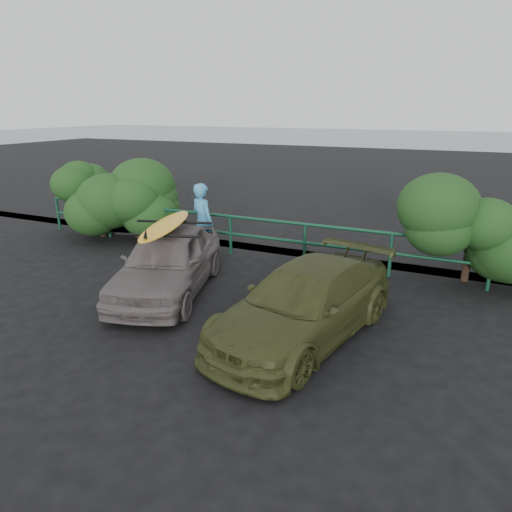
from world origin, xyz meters
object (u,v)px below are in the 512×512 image
at_px(guardrail, 266,239).
at_px(sedan, 168,261).
at_px(man, 203,223).
at_px(olive_vehicle, 305,303).
at_px(surfboard, 166,225).

distance_m(guardrail, sedan, 2.95).
bearing_deg(man, sedan, 125.50).
bearing_deg(olive_vehicle, man, 154.97).
bearing_deg(olive_vehicle, surfboard, -179.58).
relative_size(sedan, olive_vehicle, 0.95).
distance_m(olive_vehicle, man, 4.51).
bearing_deg(olive_vehicle, guardrail, 134.81).
xyz_separation_m(guardrail, olive_vehicle, (2.17, -3.47, 0.07)).
distance_m(sedan, olive_vehicle, 3.22).
distance_m(man, surfboard, 2.16).
height_order(sedan, olive_vehicle, sedan).
height_order(guardrail, olive_vehicle, olive_vehicle).
bearing_deg(surfboard, sedan, 0.00).
height_order(sedan, man, man).
xyz_separation_m(guardrail, sedan, (-0.97, -2.78, 0.14)).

